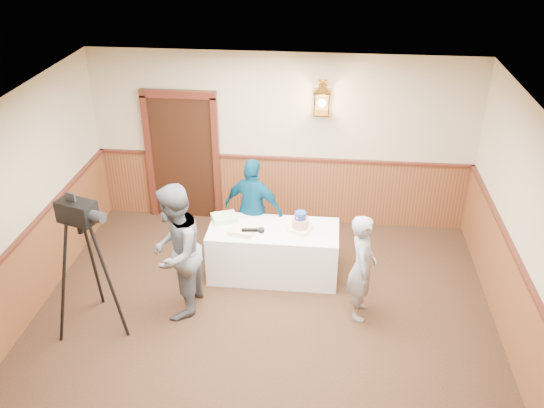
{
  "coord_description": "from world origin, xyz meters",
  "views": [
    {
      "loc": [
        0.72,
        -4.87,
        4.86
      ],
      "look_at": [
        0.03,
        1.7,
        1.25
      ],
      "focal_mm": 38.0,
      "sensor_mm": 36.0,
      "label": 1
    }
  ],
  "objects": [
    {
      "name": "room_shell",
      "position": [
        -0.05,
        0.45,
        1.52
      ],
      "size": [
        6.02,
        7.02,
        2.81
      ],
      "color": "beige",
      "rests_on": "ground"
    },
    {
      "name": "sheet_cake_yellow",
      "position": [
        -0.39,
        1.74,
        0.78
      ],
      "size": [
        0.38,
        0.32,
        0.07
      ],
      "primitive_type": "cube",
      "rotation": [
        0.0,
        0.0,
        -0.2
      ],
      "color": "#FFD798",
      "rests_on": "display_table"
    },
    {
      "name": "display_table",
      "position": [
        0.03,
        1.9,
        0.38
      ],
      "size": [
        1.8,
        0.8,
        0.75
      ],
      "primitive_type": "cube",
      "color": "white",
      "rests_on": "ground"
    },
    {
      "name": "interviewer",
      "position": [
        -1.1,
        0.96,
        0.9
      ],
      "size": [
        1.52,
        0.93,
        1.81
      ],
      "rotation": [
        0.0,
        0.0,
        -1.64
      ],
      "color": "#5A5C64",
      "rests_on": "ground"
    },
    {
      "name": "tiered_cake",
      "position": [
        0.4,
        1.9,
        0.86
      ],
      "size": [
        0.35,
        0.35,
        0.29
      ],
      "rotation": [
        0.0,
        0.0,
        -0.3
      ],
      "color": "#F6EEBF",
      "rests_on": "display_table"
    },
    {
      "name": "sheet_cake_green",
      "position": [
        -0.69,
        2.06,
        0.79
      ],
      "size": [
        0.42,
        0.39,
        0.08
      ],
      "primitive_type": "cube",
      "rotation": [
        0.0,
        0.0,
        0.42
      ],
      "color": "#8BC389",
      "rests_on": "display_table"
    },
    {
      "name": "baker",
      "position": [
        1.22,
        1.13,
        0.73
      ],
      "size": [
        0.36,
        0.54,
        1.46
      ],
      "primitive_type": "imported",
      "rotation": [
        0.0,
        0.0,
        1.54
      ],
      "color": "gray",
      "rests_on": "ground"
    },
    {
      "name": "assistant_p",
      "position": [
        -0.31,
        2.39,
        0.78
      ],
      "size": [
        0.98,
        0.64,
        1.56
      ],
      "primitive_type": "imported",
      "rotation": [
        0.0,
        0.0,
        2.83
      ],
      "color": "navy",
      "rests_on": "ground"
    },
    {
      "name": "tv_camera_rig",
      "position": [
        -2.08,
        0.55,
        0.8
      ],
      "size": [
        0.7,
        0.65,
        1.79
      ],
      "rotation": [
        0.0,
        0.0,
        -0.31
      ],
      "color": "black",
      "rests_on": "ground"
    },
    {
      "name": "ground",
      "position": [
        0.0,
        0.0,
        0.0
      ],
      "size": [
        7.0,
        7.0,
        0.0
      ],
      "primitive_type": "plane",
      "color": "black",
      "rests_on": "ground"
    }
  ]
}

